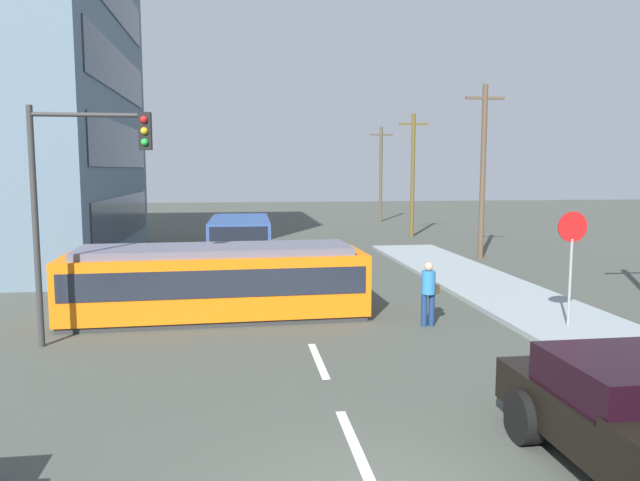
# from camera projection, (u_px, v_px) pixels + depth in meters

# --- Properties ---
(ground_plane) EXTENTS (120.00, 120.00, 0.00)m
(ground_plane) POSITION_uv_depth(u_px,v_px,m) (299.00, 316.00, 16.85)
(ground_plane) COLOR #43473F
(sidewalk_curb_right) EXTENTS (3.20, 36.00, 0.14)m
(sidewalk_curb_right) POSITION_uv_depth(u_px,v_px,m) (613.00, 345.00, 13.81)
(sidewalk_curb_right) COLOR #8A969A
(sidewalk_curb_right) RESTS_ON ground
(lane_stripe_1) EXTENTS (0.16, 2.40, 0.01)m
(lane_stripe_1) POSITION_uv_depth(u_px,v_px,m) (354.00, 444.00, 8.97)
(lane_stripe_1) COLOR silver
(lane_stripe_1) RESTS_ON ground
(lane_stripe_2) EXTENTS (0.16, 2.40, 0.01)m
(lane_stripe_2) POSITION_uv_depth(u_px,v_px,m) (318.00, 360.00, 12.91)
(lane_stripe_2) COLOR silver
(lane_stripe_2) RESTS_ON ground
(lane_stripe_3) EXTENTS (0.16, 2.40, 0.01)m
(lane_stripe_3) POSITION_uv_depth(u_px,v_px,m) (283.00, 277.00, 22.93)
(lane_stripe_3) COLOR silver
(lane_stripe_3) RESTS_ON ground
(lane_stripe_4) EXTENTS (0.16, 2.40, 0.01)m
(lane_stripe_4) POSITION_uv_depth(u_px,v_px,m) (273.00, 255.00, 28.83)
(lane_stripe_4) COLOR silver
(lane_stripe_4) RESTS_ON ground
(streetcar_tram) EXTENTS (8.17, 2.78, 1.97)m
(streetcar_tram) POSITION_uv_depth(u_px,v_px,m) (217.00, 281.00, 16.60)
(streetcar_tram) COLOR orange
(streetcar_tram) RESTS_ON ground
(city_bus) EXTENTS (2.64, 6.04, 1.94)m
(city_bus) POSITION_uv_depth(u_px,v_px,m) (240.00, 237.00, 26.42)
(city_bus) COLOR #2D4B8C
(city_bus) RESTS_ON ground
(pedestrian_crossing) EXTENTS (0.51, 0.36, 1.67)m
(pedestrian_crossing) POSITION_uv_depth(u_px,v_px,m) (429.00, 290.00, 15.65)
(pedestrian_crossing) COLOR navy
(pedestrian_crossing) RESTS_ON ground
(stop_sign) EXTENTS (0.76, 0.07, 2.88)m
(stop_sign) POSITION_uv_depth(u_px,v_px,m) (572.00, 245.00, 14.99)
(stop_sign) COLOR gray
(stop_sign) RESTS_ON sidewalk_curb_right
(traffic_light_mast) EXTENTS (2.67, 0.33, 5.46)m
(traffic_light_mast) POSITION_uv_depth(u_px,v_px,m) (80.00, 181.00, 13.62)
(traffic_light_mast) COLOR #333333
(traffic_light_mast) RESTS_ON ground
(utility_pole_mid) EXTENTS (1.80, 0.24, 7.81)m
(utility_pole_mid) POSITION_uv_depth(u_px,v_px,m) (483.00, 169.00, 27.30)
(utility_pole_mid) COLOR brown
(utility_pole_mid) RESTS_ON ground
(utility_pole_far) EXTENTS (1.80, 0.24, 7.35)m
(utility_pole_far) POSITION_uv_depth(u_px,v_px,m) (413.00, 173.00, 36.38)
(utility_pole_far) COLOR brown
(utility_pole_far) RESTS_ON ground
(utility_pole_distant) EXTENTS (1.80, 0.24, 7.33)m
(utility_pole_distant) POSITION_uv_depth(u_px,v_px,m) (381.00, 172.00, 47.01)
(utility_pole_distant) COLOR #4B4532
(utility_pole_distant) RESTS_ON ground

